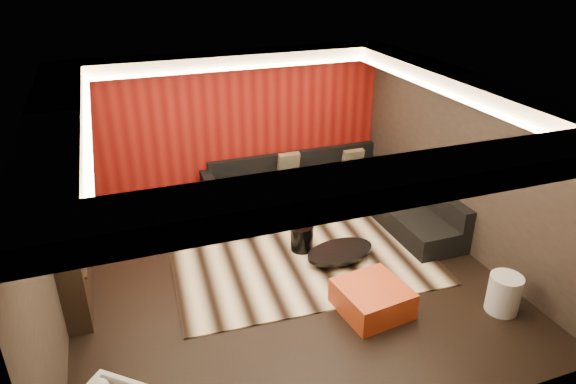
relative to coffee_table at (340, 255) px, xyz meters
name	(u,v)px	position (x,y,z in m)	size (l,w,h in m)	color
floor	(283,275)	(-0.95, -0.02, -0.12)	(6.00, 6.00, 0.02)	black
ceiling	(282,90)	(-0.95, -0.02, 2.70)	(6.00, 6.00, 0.02)	silver
wall_back	(230,125)	(-0.95, 2.99, 1.29)	(6.00, 0.02, 2.80)	black
wall_left	(47,227)	(-3.96, -0.02, 1.29)	(0.02, 6.00, 2.80)	black
wall_right	(464,162)	(2.06, -0.02, 1.29)	(0.02, 6.00, 2.80)	black
red_feature_wall	(230,126)	(-0.95, 2.95, 1.29)	(5.98, 0.05, 2.78)	#6B0C0A
soffit_back	(230,59)	(-0.95, 2.68, 2.58)	(6.00, 0.60, 0.22)	silver
soffit_front	(389,182)	(-0.95, -2.72, 2.58)	(6.00, 0.60, 0.22)	silver
soffit_left	(54,121)	(-3.65, -0.02, 2.58)	(0.60, 4.80, 0.22)	silver
soffit_right	(459,82)	(1.75, -0.02, 2.58)	(0.60, 4.80, 0.22)	silver
cove_back	(235,68)	(-0.95, 2.34, 2.49)	(4.80, 0.08, 0.04)	#FFD899
cove_front	(369,176)	(-0.95, -2.38, 2.49)	(4.80, 0.08, 0.04)	#FFD899
cove_left	(87,126)	(-3.31, -0.02, 2.49)	(0.08, 4.80, 0.04)	#FFD899
cove_right	(438,90)	(1.41, -0.02, 2.49)	(0.08, 4.80, 0.04)	#FFD899
tv_surround	(67,223)	(-3.80, 0.58, 0.99)	(0.30, 2.00, 2.20)	black
tv_screen	(75,198)	(-3.64, 0.58, 1.34)	(0.04, 1.30, 0.80)	black
tv_shelf	(85,247)	(-3.64, 0.58, 0.59)	(0.04, 1.60, 0.04)	black
rug	(299,253)	(-0.51, 0.44, -0.10)	(4.00, 3.00, 0.02)	beige
coffee_table	(340,255)	(0.00, 0.00, 0.00)	(1.11, 1.11, 0.19)	black
drum_stool	(302,238)	(-0.44, 0.51, 0.12)	(0.36, 0.36, 0.43)	black
striped_pouf	(242,222)	(-1.20, 1.38, 0.10)	(0.71, 0.71, 0.39)	beige
white_side_table	(504,294)	(1.55, -1.82, 0.16)	(0.43, 0.43, 0.54)	silver
orange_ottoman	(372,299)	(-0.10, -1.22, 0.08)	(0.86, 0.86, 0.38)	#AB4816
sectional_sofa	(336,191)	(0.79, 1.84, 0.15)	(3.65, 3.50, 0.75)	black
throw_pillows	(347,166)	(1.11, 2.12, 0.51)	(2.02, 1.66, 0.50)	tan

